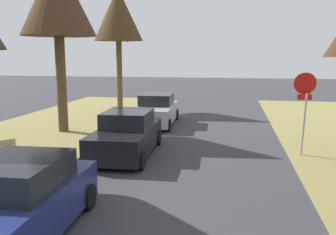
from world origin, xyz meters
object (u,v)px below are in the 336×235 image
at_px(parked_sedan_navy, 15,205).
at_px(street_tree_left_far, 118,15).
at_px(stop_sign_far, 305,96).
at_px(parked_sedan_black, 127,135).
at_px(parked_sedan_silver, 156,110).

bearing_deg(parked_sedan_navy, street_tree_left_far, 100.78).
xyz_separation_m(stop_sign_far, street_tree_left_far, (-9.72, 9.52, 3.88)).
height_order(stop_sign_far, street_tree_left_far, street_tree_left_far).
relative_size(street_tree_left_far, parked_sedan_black, 1.73).
bearing_deg(stop_sign_far, parked_sedan_navy, -131.79).
relative_size(stop_sign_far, street_tree_left_far, 0.38).
bearing_deg(parked_sedan_navy, stop_sign_far, 48.21).
distance_m(parked_sedan_black, parked_sedan_silver, 5.99).
height_order(parked_sedan_navy, parked_sedan_silver, same).
bearing_deg(parked_sedan_navy, parked_sedan_silver, 89.29).
bearing_deg(street_tree_left_far, parked_sedan_black, -71.22).
relative_size(parked_sedan_navy, parked_sedan_silver, 1.00).
bearing_deg(parked_sedan_silver, stop_sign_far, -38.72).
distance_m(street_tree_left_far, parked_sedan_navy, 17.93).
relative_size(street_tree_left_far, parked_sedan_silver, 1.73).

